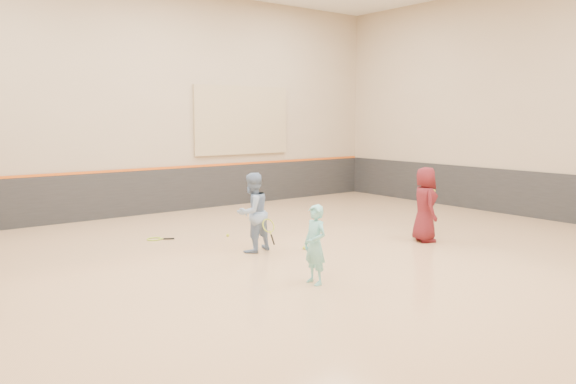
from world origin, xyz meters
TOP-DOWN VIEW (x-y plane):
  - room at (0.00, 0.00)m, footprint 15.04×12.04m
  - wainscot_back at (0.00, 5.97)m, footprint 14.90×0.04m
  - wainscot_right at (7.47, 0.00)m, footprint 0.04×11.90m
  - accent_stripe at (0.00, 5.96)m, footprint 14.90×0.03m
  - acoustic_panel at (2.80, 5.95)m, footprint 3.20×0.08m
  - girl at (-0.79, -1.64)m, footprint 0.32×0.47m
  - instructor at (-0.37, 0.72)m, footprint 0.85×0.72m
  - young_man at (3.00, -0.71)m, footprint 0.81×0.91m
  - held_racket at (-0.21, 0.42)m, footprint 0.30×0.30m
  - spare_racket at (-1.45, 2.88)m, footprint 0.71×0.71m
  - ball_under_racket at (0.53, 0.24)m, footprint 0.07×0.07m
  - ball_in_hand at (3.12, -0.84)m, footprint 0.07×0.07m
  - ball_beside_spare at (-0.04, 2.18)m, footprint 0.07×0.07m

SIDE VIEW (x-z plane):
  - spare_racket at x=-1.45m, z-range 0.00..0.05m
  - ball_under_racket at x=0.53m, z-range 0.00..0.07m
  - ball_beside_spare at x=-0.04m, z-range 0.00..0.07m
  - held_racket at x=-0.21m, z-range 0.25..0.83m
  - wainscot_back at x=0.00m, z-range 0.00..1.20m
  - wainscot_right at x=7.47m, z-range 0.00..1.20m
  - girl at x=-0.79m, z-range 0.00..1.25m
  - instructor at x=-0.37m, z-range 0.00..1.54m
  - young_man at x=3.00m, z-range 0.00..1.56m
  - room at x=0.00m, z-range -2.30..3.92m
  - ball_in_hand at x=3.12m, z-range 1.04..1.10m
  - accent_stripe at x=0.00m, z-range 1.19..1.25m
  - acoustic_panel at x=2.80m, z-range 1.50..3.50m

